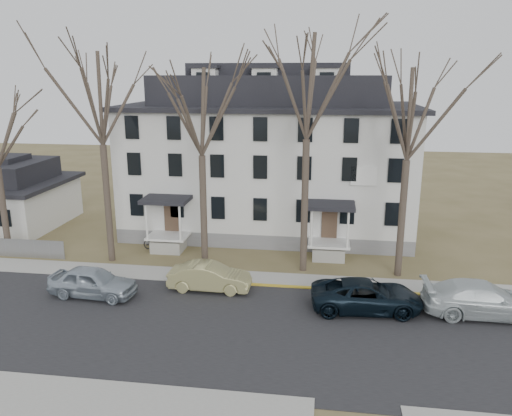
# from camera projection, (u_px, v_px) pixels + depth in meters

# --- Properties ---
(ground) EXTENTS (120.00, 120.00, 0.00)m
(ground) POSITION_uv_depth(u_px,v_px,m) (267.00, 358.00, 20.57)
(ground) COLOR brown
(ground) RESTS_ON ground
(main_road) EXTENTS (120.00, 10.00, 0.04)m
(main_road) POSITION_uv_depth(u_px,v_px,m) (273.00, 334.00, 22.48)
(main_road) COLOR #27272A
(main_road) RESTS_ON ground
(far_sidewalk) EXTENTS (120.00, 2.00, 0.08)m
(far_sidewalk) POSITION_uv_depth(u_px,v_px,m) (284.00, 281.00, 28.22)
(far_sidewalk) COLOR #A09F97
(far_sidewalk) RESTS_ON ground
(yellow_curb) EXTENTS (14.00, 0.25, 0.06)m
(yellow_curb) POSITION_uv_depth(u_px,v_px,m) (375.00, 293.00, 26.69)
(yellow_curb) COLOR gold
(yellow_curb) RESTS_ON ground
(boarding_house) EXTENTS (20.80, 12.36, 12.05)m
(boarding_house) POSITION_uv_depth(u_px,v_px,m) (269.00, 158.00, 36.61)
(boarding_house) COLOR slate
(boarding_house) RESTS_ON ground
(small_house) EXTENTS (8.70, 8.70, 5.00)m
(small_house) POSITION_uv_depth(u_px,v_px,m) (7.00, 197.00, 38.21)
(small_house) COLOR silver
(small_house) RESTS_ON ground
(tree_far_left) EXTENTS (8.40, 8.40, 13.72)m
(tree_far_left) POSITION_uv_depth(u_px,v_px,m) (99.00, 92.00, 28.72)
(tree_far_left) COLOR #473B31
(tree_far_left) RESTS_ON ground
(tree_mid_left) EXTENTS (7.80, 7.80, 12.74)m
(tree_mid_left) POSITION_uv_depth(u_px,v_px,m) (201.00, 106.00, 28.12)
(tree_mid_left) COLOR #473B31
(tree_mid_left) RESTS_ON ground
(tree_center) EXTENTS (9.00, 9.00, 14.70)m
(tree_center) POSITION_uv_depth(u_px,v_px,m) (308.00, 79.00, 26.93)
(tree_center) COLOR #473B31
(tree_center) RESTS_ON ground
(tree_mid_right) EXTENTS (7.80, 7.80, 12.74)m
(tree_mid_right) POSITION_uv_depth(u_px,v_px,m) (411.00, 108.00, 26.59)
(tree_mid_right) COLOR #473B31
(tree_mid_right) RESTS_ON ground
(car_silver) EXTENTS (4.71, 2.17, 1.56)m
(car_silver) POSITION_uv_depth(u_px,v_px,m) (93.00, 283.00, 26.06)
(car_silver) COLOR #A4B1BD
(car_silver) RESTS_ON ground
(car_tan) EXTENTS (4.43, 1.56, 1.46)m
(car_tan) POSITION_uv_depth(u_px,v_px,m) (210.00, 278.00, 26.85)
(car_tan) COLOR tan
(car_tan) RESTS_ON ground
(car_navy) EXTENTS (5.59, 2.88, 1.51)m
(car_navy) POSITION_uv_depth(u_px,v_px,m) (366.00, 296.00, 24.53)
(car_navy) COLOR black
(car_navy) RESTS_ON ground
(car_white) EXTENTS (5.76, 2.47, 1.65)m
(car_white) POSITION_uv_depth(u_px,v_px,m) (483.00, 300.00, 23.97)
(car_white) COLOR silver
(car_white) RESTS_ON ground
(bicycle_left) EXTENTS (1.91, 1.08, 0.95)m
(bicycle_left) POSITION_uv_depth(u_px,v_px,m) (155.00, 244.00, 32.93)
(bicycle_left) COLOR black
(bicycle_left) RESTS_ON ground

